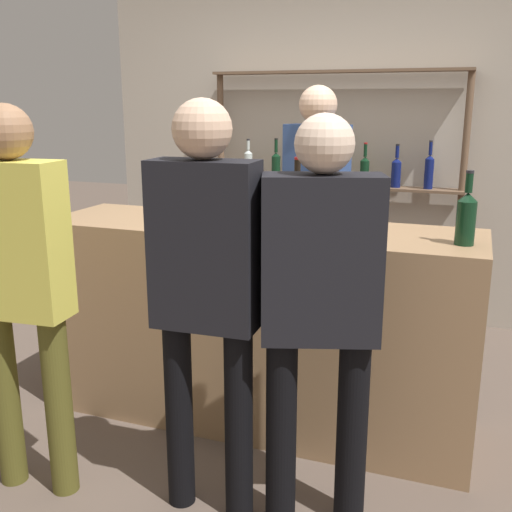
{
  "coord_description": "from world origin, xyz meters",
  "views": [
    {
      "loc": [
        1.02,
        -2.78,
        1.67
      ],
      "look_at": [
        0.0,
        0.0,
        0.9
      ],
      "focal_mm": 42.0,
      "sensor_mm": 36.0,
      "label": 1
    }
  ],
  "objects_px": {
    "counter_bottle_2": "(297,202)",
    "counter_bottle_1": "(328,206)",
    "customer_center": "(205,281)",
    "customer_right": "(320,298)",
    "ice_bucket": "(269,205)",
    "counter_bottle_0": "(466,217)",
    "counter_bottle_4": "(196,191)",
    "customer_left": "(19,273)",
    "counter_bottle_3": "(204,200)",
    "server_behind_counter": "(316,201)"
  },
  "relations": [
    {
      "from": "counter_bottle_2",
      "to": "counter_bottle_0",
      "type": "bearing_deg",
      "value": -3.35
    },
    {
      "from": "customer_center",
      "to": "customer_right",
      "type": "bearing_deg",
      "value": -81.43
    },
    {
      "from": "counter_bottle_4",
      "to": "counter_bottle_3",
      "type": "bearing_deg",
      "value": -57.23
    },
    {
      "from": "counter_bottle_1",
      "to": "customer_right",
      "type": "relative_size",
      "value": 0.21
    },
    {
      "from": "ice_bucket",
      "to": "customer_center",
      "type": "xyz_separation_m",
      "value": [
        0.02,
        -0.81,
        -0.16
      ]
    },
    {
      "from": "counter_bottle_0",
      "to": "customer_right",
      "type": "relative_size",
      "value": 0.2
    },
    {
      "from": "customer_right",
      "to": "server_behind_counter",
      "type": "relative_size",
      "value": 0.92
    },
    {
      "from": "counter_bottle_3",
      "to": "customer_center",
      "type": "xyz_separation_m",
      "value": [
        0.28,
        -0.6,
        -0.21
      ]
    },
    {
      "from": "customer_center",
      "to": "counter_bottle_4",
      "type": "bearing_deg",
      "value": 25.15
    },
    {
      "from": "counter_bottle_2",
      "to": "counter_bottle_1",
      "type": "bearing_deg",
      "value": -4.97
    },
    {
      "from": "counter_bottle_4",
      "to": "customer_left",
      "type": "distance_m",
      "value": 1.06
    },
    {
      "from": "counter_bottle_1",
      "to": "counter_bottle_2",
      "type": "distance_m",
      "value": 0.16
    },
    {
      "from": "ice_bucket",
      "to": "counter_bottle_0",
      "type": "bearing_deg",
      "value": -6.47
    },
    {
      "from": "counter_bottle_2",
      "to": "counter_bottle_3",
      "type": "xyz_separation_m",
      "value": [
        -0.42,
        -0.15,
        0.01
      ]
    },
    {
      "from": "customer_right",
      "to": "counter_bottle_3",
      "type": "bearing_deg",
      "value": 36.0
    },
    {
      "from": "counter_bottle_2",
      "to": "customer_center",
      "type": "distance_m",
      "value": 0.79
    },
    {
      "from": "customer_right",
      "to": "customer_center",
      "type": "xyz_separation_m",
      "value": [
        -0.43,
        -0.08,
        0.04
      ]
    },
    {
      "from": "counter_bottle_0",
      "to": "counter_bottle_2",
      "type": "bearing_deg",
      "value": 176.65
    },
    {
      "from": "customer_left",
      "to": "server_behind_counter",
      "type": "xyz_separation_m",
      "value": [
        0.79,
        1.74,
        0.08
      ]
    },
    {
      "from": "counter_bottle_4",
      "to": "server_behind_counter",
      "type": "relative_size",
      "value": 0.21
    },
    {
      "from": "counter_bottle_3",
      "to": "customer_right",
      "type": "height_order",
      "value": "customer_right"
    },
    {
      "from": "counter_bottle_0",
      "to": "counter_bottle_2",
      "type": "xyz_separation_m",
      "value": [
        -0.77,
        0.05,
        0.01
      ]
    },
    {
      "from": "counter_bottle_2",
      "to": "customer_right",
      "type": "height_order",
      "value": "customer_right"
    },
    {
      "from": "counter_bottle_3",
      "to": "customer_right",
      "type": "bearing_deg",
      "value": -35.83
    },
    {
      "from": "counter_bottle_0",
      "to": "counter_bottle_4",
      "type": "relative_size",
      "value": 0.88
    },
    {
      "from": "ice_bucket",
      "to": "customer_right",
      "type": "bearing_deg",
      "value": -58.01
    },
    {
      "from": "customer_left",
      "to": "customer_right",
      "type": "height_order",
      "value": "customer_left"
    },
    {
      "from": "counter_bottle_0",
      "to": "customer_right",
      "type": "bearing_deg",
      "value": -127.89
    },
    {
      "from": "counter_bottle_1",
      "to": "customer_center",
      "type": "bearing_deg",
      "value": -111.95
    },
    {
      "from": "counter_bottle_0",
      "to": "counter_bottle_2",
      "type": "distance_m",
      "value": 0.78
    },
    {
      "from": "customer_right",
      "to": "customer_center",
      "type": "distance_m",
      "value": 0.44
    },
    {
      "from": "counter_bottle_3",
      "to": "customer_center",
      "type": "bearing_deg",
      "value": -64.85
    },
    {
      "from": "counter_bottle_0",
      "to": "customer_right",
      "type": "distance_m",
      "value": 0.82
    },
    {
      "from": "counter_bottle_1",
      "to": "customer_left",
      "type": "relative_size",
      "value": 0.21
    },
    {
      "from": "counter_bottle_3",
      "to": "customer_left",
      "type": "height_order",
      "value": "customer_left"
    },
    {
      "from": "counter_bottle_2",
      "to": "server_behind_counter",
      "type": "xyz_separation_m",
      "value": [
        -0.13,
        0.87,
        -0.13
      ]
    },
    {
      "from": "counter_bottle_1",
      "to": "server_behind_counter",
      "type": "relative_size",
      "value": 0.2
    },
    {
      "from": "ice_bucket",
      "to": "server_behind_counter",
      "type": "bearing_deg",
      "value": 87.47
    },
    {
      "from": "customer_right",
      "to": "counter_bottle_0",
      "type": "bearing_deg",
      "value": -56.06
    },
    {
      "from": "ice_bucket",
      "to": "counter_bottle_1",
      "type": "bearing_deg",
      "value": -13.11
    },
    {
      "from": "customer_left",
      "to": "ice_bucket",
      "type": "bearing_deg",
      "value": -43.77
    },
    {
      "from": "counter_bottle_0",
      "to": "customer_right",
      "type": "height_order",
      "value": "customer_right"
    },
    {
      "from": "counter_bottle_1",
      "to": "server_behind_counter",
      "type": "height_order",
      "value": "server_behind_counter"
    },
    {
      "from": "ice_bucket",
      "to": "customer_right",
      "type": "distance_m",
      "value": 0.88
    },
    {
      "from": "server_behind_counter",
      "to": "counter_bottle_0",
      "type": "bearing_deg",
      "value": 57.63
    },
    {
      "from": "counter_bottle_1",
      "to": "counter_bottle_4",
      "type": "bearing_deg",
      "value": 171.05
    },
    {
      "from": "counter_bottle_0",
      "to": "customer_left",
      "type": "height_order",
      "value": "customer_left"
    },
    {
      "from": "counter_bottle_1",
      "to": "counter_bottle_0",
      "type": "bearing_deg",
      "value": -2.94
    },
    {
      "from": "counter_bottle_0",
      "to": "server_behind_counter",
      "type": "xyz_separation_m",
      "value": [
        -0.9,
        0.91,
        -0.12
      ]
    },
    {
      "from": "counter_bottle_2",
      "to": "counter_bottle_4",
      "type": "height_order",
      "value": "counter_bottle_4"
    }
  ]
}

